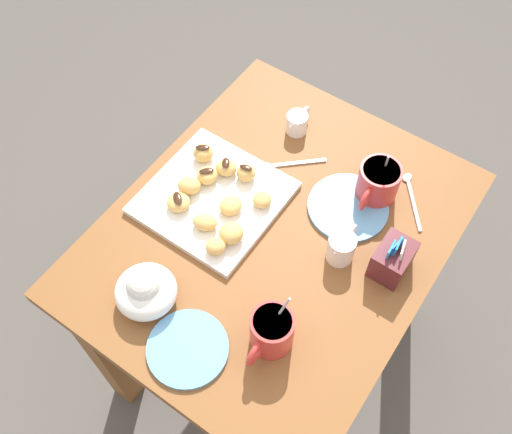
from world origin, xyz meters
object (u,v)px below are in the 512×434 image
dining_table (273,265)px  beignet_9 (203,153)px  beignet_8 (216,246)px  beignet_10 (207,176)px  chocolate_sauce_pitcher (297,122)px  beignet_4 (226,168)px  beignet_1 (189,186)px  beignet_5 (246,173)px  beignet_6 (205,222)px  beignet_3 (178,202)px  saucer_sky_left (348,207)px  coffee_mug_red_left (378,182)px  beignet_2 (231,233)px  coffee_mug_red_right (271,331)px  sugar_caddy (392,259)px  beignet_0 (231,206)px  cream_pitcher_white (342,247)px  pastry_plate_square (213,198)px  ice_cream_bowl (146,290)px  beignet_7 (262,200)px  saucer_sky_right (188,349)px

dining_table → beignet_9: bearing=-104.3°
beignet_8 → beignet_10: (-0.14, -0.13, 0.00)m
chocolate_sauce_pitcher → beignet_9: chocolate_sauce_pitcher is taller
beignet_4 → beignet_10: same height
beignet_1 → beignet_4: size_ratio=1.07×
beignet_5 → beignet_6: beignet_5 is taller
chocolate_sauce_pitcher → beignet_1: 0.32m
beignet_3 → beignet_9: 0.15m
saucer_sky_left → beignet_5: size_ratio=4.16×
coffee_mug_red_left → beignet_3: bearing=-49.8°
beignet_2 → coffee_mug_red_right: bearing=54.7°
beignet_3 → beignet_5: bearing=152.5°
beignet_3 → beignet_8: bearing=72.4°
sugar_caddy → beignet_6: (0.15, -0.38, -0.01)m
coffee_mug_red_left → beignet_3: size_ratio=2.74×
saucer_sky_left → beignet_0: 0.27m
dining_table → beignet_0: 0.23m
beignet_8 → beignet_9: bearing=-136.5°
beignet_2 → beignet_5: bearing=-156.0°
beignet_9 → beignet_10: 0.07m
beignet_3 → beignet_6: size_ratio=0.95×
cream_pitcher_white → beignet_9: (-0.04, -0.40, -0.00)m
pastry_plate_square → sugar_caddy: sugar_caddy is taller
beignet_1 → ice_cream_bowl: bearing=19.6°
beignet_7 → sugar_caddy: bearing=94.6°
beignet_6 → coffee_mug_red_right: bearing=63.4°
coffee_mug_red_right → sugar_caddy: (-0.28, 0.12, -0.01)m
pastry_plate_square → beignet_4: 0.08m
beignet_7 → beignet_9: beignet_9 is taller
saucer_sky_left → beignet_3: 0.39m
ice_cream_bowl → beignet_2: 0.22m
ice_cream_bowl → beignet_2: bearing=163.7°
ice_cream_bowl → beignet_10: (-0.31, -0.08, -0.01)m
beignet_4 → beignet_6: beignet_4 is taller
dining_table → beignet_1: (0.03, -0.22, 0.20)m
beignet_2 → saucer_sky_left: bearing=142.9°
chocolate_sauce_pitcher → beignet_4: (0.22, -0.06, 0.00)m
cream_pitcher_white → coffee_mug_red_left: bearing=-175.3°
beignet_1 → beignet_2: 0.16m
cream_pitcher_white → saucer_sky_right: cream_pitcher_white is taller
ice_cream_bowl → beignet_5: (-0.36, -0.01, -0.01)m
beignet_8 → chocolate_sauce_pitcher: bearing=-173.4°
beignet_3 → beignet_5: size_ratio=1.18×
beignet_3 → beignet_7: (-0.11, 0.15, -0.00)m
coffee_mug_red_right → beignet_9: (-0.28, -0.39, -0.02)m
beignet_10 → beignet_4: bearing=151.9°
beignet_4 → beignet_2: bearing=39.8°
beignet_5 → beignet_7: bearing=62.1°
beignet_3 → beignet_5: beignet_5 is taller
coffee_mug_red_right → beignet_3: 0.38m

